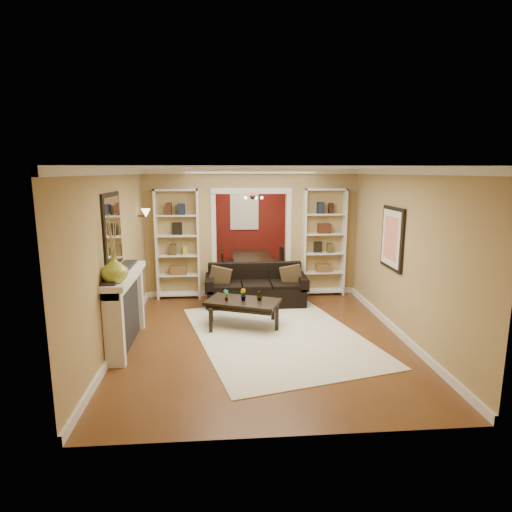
{
  "coord_description": "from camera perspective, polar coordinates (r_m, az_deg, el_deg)",
  "views": [
    {
      "loc": [
        -0.63,
        -7.87,
        2.65
      ],
      "look_at": [
        -0.06,
        -0.8,
        1.24
      ],
      "focal_mm": 30.0,
      "sensor_mm": 36.0,
      "label": 1
    }
  ],
  "objects": [
    {
      "name": "chandelier",
      "position": [
        10.6,
        -1.22,
        7.81
      ],
      "size": [
        0.5,
        0.5,
        0.3
      ],
      "primitive_type": "cube",
      "color": "#3D221B",
      "rests_on": "ceiling"
    },
    {
      "name": "red_back_panel",
      "position": [
        11.93,
        -1.57,
        4.82
      ],
      "size": [
        4.44,
        0.04,
        2.64
      ],
      "primitive_type": "cube",
      "color": "maroon",
      "rests_on": "floor"
    },
    {
      "name": "dining_window",
      "position": [
        11.87,
        -1.57,
        5.9
      ],
      "size": [
        0.78,
        0.03,
        0.98
      ],
      "primitive_type": "cube",
      "color": "#8CA5CC",
      "rests_on": "wall_back"
    },
    {
      "name": "area_rug",
      "position": [
        7.18,
        2.9,
        -10.41
      ],
      "size": [
        3.3,
        4.04,
        0.01
      ],
      "primitive_type": "cube",
      "rotation": [
        0.0,
        0.0,
        0.24
      ],
      "color": "white",
      "rests_on": "floor"
    },
    {
      "name": "plant_left",
      "position": [
        7.37,
        -3.98,
        -5.21
      ],
      "size": [
        0.13,
        0.13,
        0.21
      ],
      "primitive_type": "imported",
      "rotation": [
        0.0,
        0.0,
        0.72
      ],
      "color": "#336626",
      "rests_on": "coffee_table"
    },
    {
      "name": "coffee_table",
      "position": [
        7.48,
        -1.73,
        -7.64
      ],
      "size": [
        1.39,
        1.07,
        0.47
      ],
      "primitive_type": "cube",
      "rotation": [
        0.0,
        0.0,
        -0.38
      ],
      "color": "black",
      "rests_on": "floor"
    },
    {
      "name": "dining_chair_nw",
      "position": [
        10.34,
        -3.34,
        -1.43
      ],
      "size": [
        0.42,
        0.42,
        0.78
      ],
      "primitive_type": "cube",
      "rotation": [
        0.0,
        0.0,
        1.48
      ],
      "color": "black",
      "rests_on": "floor"
    },
    {
      "name": "wall_left",
      "position": [
        8.14,
        -16.06,
        1.59
      ],
      "size": [
        0.0,
        8.0,
        8.0
      ],
      "primitive_type": "plane",
      "rotation": [
        1.57,
        0.0,
        1.57
      ],
      "color": "tan",
      "rests_on": "ground"
    },
    {
      "name": "dining_table",
      "position": [
        10.68,
        -0.42,
        -1.49
      ],
      "size": [
        1.7,
        0.95,
        0.6
      ],
      "primitive_type": "imported",
      "rotation": [
        0.0,
        0.0,
        1.57
      ],
      "color": "black",
      "rests_on": "floor"
    },
    {
      "name": "vase",
      "position": [
        6.11,
        -18.37,
        -1.66
      ],
      "size": [
        0.45,
        0.45,
        0.38
      ],
      "primitive_type": "imported",
      "rotation": [
        0.0,
        0.0,
        0.27
      ],
      "color": "#9EB239",
      "rests_on": "fireplace"
    },
    {
      "name": "dining_chair_se",
      "position": [
        11.01,
        2.32,
        -0.61
      ],
      "size": [
        0.45,
        0.45,
        0.79
      ],
      "primitive_type": "cube",
      "rotation": [
        0.0,
        0.0,
        -1.73
      ],
      "color": "black",
      "rests_on": "floor"
    },
    {
      "name": "floor",
      "position": [
        8.33,
        -0.05,
        -7.34
      ],
      "size": [
        8.0,
        8.0,
        0.0
      ],
      "primitive_type": "plane",
      "color": "brown",
      "rests_on": "ground"
    },
    {
      "name": "mirror",
      "position": [
        6.62,
        -18.61,
        3.26
      ],
      "size": [
        0.03,
        0.95,
        1.1
      ],
      "primitive_type": "cube",
      "color": "silver",
      "rests_on": "wall_left"
    },
    {
      "name": "wall_right",
      "position": [
        8.48,
        15.3,
        2.0
      ],
      "size": [
        0.0,
        8.0,
        8.0
      ],
      "primitive_type": "plane",
      "rotation": [
        1.57,
        0.0,
        -1.57
      ],
      "color": "tan",
      "rests_on": "ground"
    },
    {
      "name": "plant_center",
      "position": [
        7.38,
        -1.75,
        -5.16
      ],
      "size": [
        0.14,
        0.15,
        0.21
      ],
      "primitive_type": "imported",
      "rotation": [
        0.0,
        0.0,
        2.06
      ],
      "color": "#336626",
      "rests_on": "coffee_table"
    },
    {
      "name": "ceiling",
      "position": [
        7.89,
        -0.06,
        11.59
      ],
      "size": [
        8.0,
        8.0,
        0.0
      ],
      "primitive_type": "plane",
      "rotation": [
        3.14,
        0.0,
        0.0
      ],
      "color": "white",
      "rests_on": "ground"
    },
    {
      "name": "bookshelf_left",
      "position": [
        9.07,
        -10.39,
        1.52
      ],
      "size": [
        0.9,
        0.3,
        2.3
      ],
      "primitive_type": "cube",
      "color": "white",
      "rests_on": "floor"
    },
    {
      "name": "pillow_right",
      "position": [
        8.66,
        4.76,
        -2.52
      ],
      "size": [
        0.44,
        0.21,
        0.42
      ],
      "primitive_type": "cube",
      "rotation": [
        0.0,
        0.0,
        -0.21
      ],
      "color": "brown",
      "rests_on": "sofa"
    },
    {
      "name": "pillow_left",
      "position": [
        8.55,
        -4.8,
        -2.74
      ],
      "size": [
        0.42,
        0.17,
        0.41
      ],
      "primitive_type": "cube",
      "rotation": [
        0.0,
        0.0,
        -0.12
      ],
      "color": "brown",
      "rests_on": "sofa"
    },
    {
      "name": "dining_chair_sw",
      "position": [
        10.93,
        -3.41,
        -0.79
      ],
      "size": [
        0.45,
        0.45,
        0.76
      ],
      "primitive_type": "cube",
      "rotation": [
        0.0,
        0.0,
        1.33
      ],
      "color": "black",
      "rests_on": "floor"
    },
    {
      "name": "wall_back",
      "position": [
        11.95,
        -1.58,
        4.98
      ],
      "size": [
        8.0,
        0.0,
        8.0
      ],
      "primitive_type": "plane",
      "rotation": [
        1.57,
        0.0,
        0.0
      ],
      "color": "tan",
      "rests_on": "ground"
    },
    {
      "name": "bookshelf_right",
      "position": [
        9.28,
        9.02,
        1.78
      ],
      "size": [
        0.9,
        0.3,
        2.3
      ],
      "primitive_type": "cube",
      "color": "white",
      "rests_on": "floor"
    },
    {
      "name": "framed_art",
      "position": [
        7.51,
        17.65,
        2.27
      ],
      "size": [
        0.04,
        0.85,
        1.05
      ],
      "primitive_type": "cube",
      "color": "black",
      "rests_on": "wall_right"
    },
    {
      "name": "dining_chair_ne",
      "position": [
        10.42,
        2.72,
        -1.28
      ],
      "size": [
        0.5,
        0.5,
        0.79
      ],
      "primitive_type": "cube",
      "rotation": [
        0.0,
        0.0,
        -1.9
      ],
      "color": "black",
      "rests_on": "floor"
    },
    {
      "name": "partition_wall",
      "position": [
        9.18,
        -0.65,
        3.08
      ],
      "size": [
        4.5,
        0.15,
        2.7
      ],
      "primitive_type": "cube",
      "color": "tan",
      "rests_on": "floor"
    },
    {
      "name": "plant_right",
      "position": [
        7.4,
        0.47,
        -5.24
      ],
      "size": [
        0.14,
        0.14,
        0.18
      ],
      "primitive_type": "imported",
      "rotation": [
        0.0,
        0.0,
        4.08
      ],
      "color": "#336626",
      "rests_on": "coffee_table"
    },
    {
      "name": "fireplace",
      "position": [
        6.85,
        -16.83,
        -6.85
      ],
      "size": [
        0.32,
        1.7,
        1.16
      ],
      "primitive_type": "cube",
      "color": "white",
      "rests_on": "floor"
    },
    {
      "name": "wall_sconce",
      "position": [
        8.59,
        -14.86,
        5.38
      ],
      "size": [
        0.18,
        0.18,
        0.22
      ],
      "primitive_type": "cube",
      "color": "#FFE0A5",
      "rests_on": "wall_left"
    },
    {
      "name": "wall_front",
      "position": [
        4.13,
        4.39,
        -7.16
      ],
      "size": [
        8.0,
        0.0,
        8.0
      ],
      "primitive_type": "plane",
      "rotation": [
        -1.57,
        0.0,
        0.0
      ],
      "color": "tan",
      "rests_on": "ground"
    },
    {
      "name": "sofa",
      "position": [
        8.64,
        0.0,
        -3.89
      ],
      "size": [
        2.03,
        0.88,
        0.79
      ],
      "primitive_type": "cube",
      "color": "black",
      "rests_on": "floor"
    }
  ]
}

